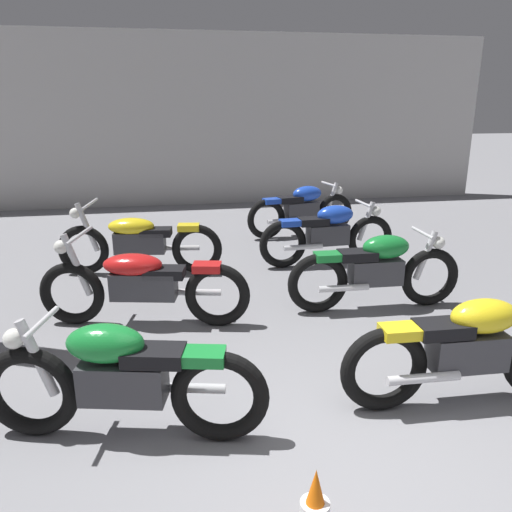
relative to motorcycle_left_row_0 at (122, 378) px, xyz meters
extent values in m
plane|color=gray|center=(1.33, -0.81, -0.46)|extent=(60.00, 60.00, 0.00)
cube|color=#BCBAB7|center=(1.33, 8.26, 1.34)|extent=(12.54, 0.24, 3.60)
torus|color=black|center=(-0.62, 0.14, -0.12)|extent=(0.68, 0.26, 0.67)
torus|color=black|center=(0.64, -0.15, -0.12)|extent=(0.68, 0.26, 0.67)
cylinder|color=silver|center=(-0.55, 0.12, 0.14)|extent=(0.25, 0.12, 0.56)
cube|color=#38383D|center=(0.01, 0.00, -0.02)|extent=(0.61, 0.36, 0.28)
ellipsoid|color=#197F33|center=(-0.09, 0.02, 0.26)|extent=(0.57, 0.39, 0.26)
cube|color=black|center=(0.22, -0.05, 0.18)|extent=(0.44, 0.32, 0.10)
cube|color=#197F33|center=(0.55, -0.13, 0.18)|extent=(0.32, 0.26, 0.08)
cylinder|color=silver|center=(-0.49, 0.11, 0.40)|extent=(0.14, 0.48, 0.04)
sphere|color=white|center=(-0.68, 0.15, 0.28)|extent=(0.14, 0.14, 0.14)
cylinder|color=silver|center=(0.43, 0.03, -0.14)|extent=(0.55, 0.19, 0.07)
torus|color=black|center=(-0.64, 2.01, -0.12)|extent=(0.68, 0.25, 0.67)
torus|color=black|center=(0.82, 1.70, -0.12)|extent=(0.68, 0.25, 0.67)
cylinder|color=silver|center=(-0.57, 2.00, 0.19)|extent=(0.28, 0.13, 0.66)
cube|color=#38383D|center=(0.09, 1.86, -0.02)|extent=(0.70, 0.37, 0.28)
ellipsoid|color=red|center=(-0.01, 1.88, 0.20)|extent=(0.65, 0.44, 0.22)
cube|color=black|center=(0.31, 1.81, 0.12)|extent=(0.44, 0.32, 0.10)
cube|color=red|center=(0.73, 1.72, 0.18)|extent=(0.32, 0.25, 0.08)
cylinder|color=silver|center=(-0.51, 1.98, 0.50)|extent=(0.18, 0.67, 0.04)
sphere|color=white|center=(-0.70, 2.02, 0.38)|extent=(0.14, 0.14, 0.14)
cylinder|color=silver|center=(0.61, 1.88, -0.14)|extent=(0.55, 0.18, 0.07)
torus|color=black|center=(-0.75, 3.63, -0.12)|extent=(0.68, 0.21, 0.67)
torus|color=black|center=(0.73, 3.42, -0.12)|extent=(0.68, 0.21, 0.67)
cylinder|color=silver|center=(-0.67, 3.62, 0.19)|extent=(0.28, 0.11, 0.66)
cube|color=#38383D|center=(-0.01, 3.53, -0.02)|extent=(0.69, 0.33, 0.28)
ellipsoid|color=yellow|center=(-0.11, 3.54, 0.20)|extent=(0.64, 0.40, 0.22)
cube|color=black|center=(0.21, 3.49, 0.12)|extent=(0.43, 0.30, 0.10)
cube|color=yellow|center=(0.63, 3.43, 0.18)|extent=(0.31, 0.24, 0.08)
cylinder|color=silver|center=(-0.61, 3.61, 0.50)|extent=(0.13, 0.68, 0.04)
sphere|color=white|center=(-0.81, 3.64, 0.38)|extent=(0.14, 0.14, 0.14)
cylinder|color=silver|center=(0.50, 3.58, -0.14)|extent=(0.55, 0.15, 0.07)
torus|color=black|center=(1.88, 0.00, -0.12)|extent=(0.67, 0.13, 0.67)
cube|color=#38383D|center=(2.53, -0.02, -0.02)|extent=(0.58, 0.26, 0.28)
ellipsoid|color=yellow|center=(2.63, -0.02, 0.26)|extent=(0.53, 0.29, 0.26)
cube|color=black|center=(2.31, -0.02, 0.18)|extent=(0.41, 0.25, 0.10)
cube|color=yellow|center=(1.98, -0.01, 0.18)|extent=(0.29, 0.21, 0.08)
cylinder|color=silver|center=(2.13, -0.14, -0.14)|extent=(0.55, 0.09, 0.07)
torus|color=black|center=(3.23, 1.83, -0.12)|extent=(0.67, 0.13, 0.67)
torus|color=black|center=(1.93, 1.86, -0.12)|extent=(0.67, 0.13, 0.67)
cylinder|color=silver|center=(3.15, 1.83, 0.14)|extent=(0.24, 0.08, 0.56)
cube|color=#38383D|center=(2.58, 1.84, -0.02)|extent=(0.58, 0.25, 0.28)
ellipsoid|color=#197F33|center=(2.68, 1.84, 0.26)|extent=(0.53, 0.29, 0.26)
cube|color=black|center=(2.36, 1.85, 0.18)|extent=(0.41, 0.25, 0.10)
cube|color=#197F33|center=(2.03, 1.85, 0.18)|extent=(0.28, 0.21, 0.08)
cylinder|color=silver|center=(3.09, 1.83, 0.40)|extent=(0.05, 0.48, 0.04)
sphere|color=white|center=(3.29, 1.83, 0.28)|extent=(0.14, 0.14, 0.14)
cylinder|color=silver|center=(2.18, 1.72, -0.14)|extent=(0.55, 0.08, 0.07)
torus|color=black|center=(3.21, 3.51, -0.12)|extent=(0.67, 0.15, 0.67)
torus|color=black|center=(1.91, 3.44, -0.12)|extent=(0.67, 0.15, 0.67)
cylinder|color=silver|center=(3.13, 3.51, 0.14)|extent=(0.25, 0.08, 0.56)
cube|color=#38383D|center=(2.56, 3.48, -0.02)|extent=(0.58, 0.27, 0.28)
ellipsoid|color=blue|center=(2.66, 3.48, 0.26)|extent=(0.53, 0.31, 0.26)
cube|color=black|center=(2.34, 3.46, 0.18)|extent=(0.41, 0.26, 0.10)
cube|color=blue|center=(2.01, 3.45, 0.18)|extent=(0.29, 0.21, 0.08)
cylinder|color=silver|center=(3.07, 3.50, 0.40)|extent=(0.06, 0.48, 0.04)
sphere|color=white|center=(3.27, 3.51, 0.28)|extent=(0.14, 0.14, 0.14)
cylinder|color=silver|center=(2.17, 3.33, -0.14)|extent=(0.55, 0.10, 0.07)
torus|color=black|center=(3.27, 5.24, -0.12)|extent=(0.68, 0.24, 0.67)
torus|color=black|center=(1.99, 4.99, -0.12)|extent=(0.68, 0.24, 0.67)
cylinder|color=silver|center=(3.19, 5.23, 0.14)|extent=(0.25, 0.12, 0.56)
cube|color=#38383D|center=(2.63, 5.12, -0.02)|extent=(0.61, 0.35, 0.28)
ellipsoid|color=blue|center=(2.73, 5.14, 0.26)|extent=(0.56, 0.38, 0.26)
cube|color=black|center=(2.41, 5.08, 0.18)|extent=(0.44, 0.31, 0.10)
cube|color=blue|center=(2.09, 5.01, 0.18)|extent=(0.31, 0.25, 0.08)
cylinder|color=silver|center=(3.13, 5.22, 0.40)|extent=(0.13, 0.48, 0.04)
sphere|color=white|center=(3.32, 5.26, 0.28)|extent=(0.14, 0.14, 0.14)
cylinder|color=silver|center=(2.26, 4.91, -0.14)|extent=(0.55, 0.18, 0.07)
cone|color=orange|center=(1.00, -1.18, -0.17)|extent=(0.24, 0.24, 0.50)
cylinder|color=white|center=(1.00, -1.18, -0.14)|extent=(0.15, 0.15, 0.06)
camera|label=1|loc=(0.35, -3.14, 1.79)|focal=35.77mm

